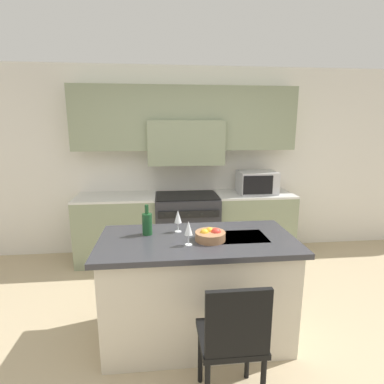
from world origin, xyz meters
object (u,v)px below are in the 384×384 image
Objects in this scene: range_stove at (187,227)px; wine_bottle at (147,223)px; wine_glass_near at (189,229)px; microwave at (257,182)px; island_chair at (233,338)px; wine_glass_far at (178,217)px; fruit_bowl at (210,235)px.

wine_bottle reaches higher than range_stove.
wine_glass_near is at bearing -94.41° from range_stove.
microwave is 1.96× the size of wine_bottle.
microwave is at bearing 1.06° from range_stove.
microwave is 0.55× the size of island_chair.
wine_glass_near is at bearing -78.21° from wine_glass_far.
range_stove is 1.19m from microwave.
range_stove is at bearing -178.94° from microwave.
wine_glass_near is at bearing -122.01° from microwave.
range_stove is 1.93m from wine_glass_near.
range_stove is 1.64m from wine_glass_far.
microwave reaches higher than wine_bottle.
wine_glass_far is (-0.21, -1.50, 0.61)m from range_stove.
range_stove is 1.71m from wine_bottle.
fruit_bowl is (0.05, -1.73, 0.52)m from range_stove.
fruit_bowl is (-0.96, -1.75, -0.11)m from microwave.
microwave is 2.00m from fruit_bowl.
wine_glass_far is at bearing 7.79° from wine_bottle.
wine_glass_near is 0.80× the size of fruit_bowl.
microwave reaches higher than island_chair.
range_stove is 1.76× the size of microwave.
wine_glass_near is at bearing -39.42° from wine_bottle.
wine_bottle is at bearing 140.58° from wine_glass_near.
wine_glass_far reaches higher than fruit_bowl.
wine_glass_near and wine_glass_far have the same top height.
wine_glass_far is (-0.07, 0.32, 0.00)m from wine_glass_near.
wine_glass_far is at bearing -97.81° from range_stove.
range_stove is 4.58× the size of wine_glass_near.
wine_bottle reaches higher than fruit_bowl.
wine_glass_far is 0.36m from fruit_bowl.
microwave is 2.60× the size of wine_glass_near.
wine_glass_near is at bearing -155.08° from fruit_bowl.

